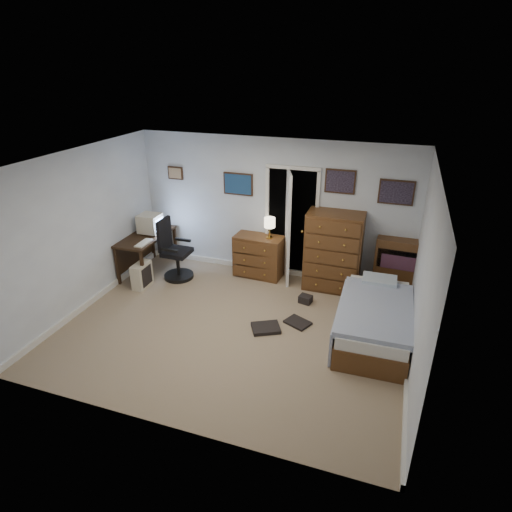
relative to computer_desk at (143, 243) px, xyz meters
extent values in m
cube|color=tan|center=(2.29, -1.24, -0.58)|extent=(5.00, 4.00, 0.02)
cube|color=black|center=(0.09, 0.00, 0.15)|extent=(0.61, 1.29, 0.04)
cube|color=black|center=(-0.16, -0.60, -0.22)|extent=(0.05, 0.05, 0.70)
cube|color=black|center=(0.35, -0.60, -0.22)|extent=(0.05, 0.05, 0.70)
cube|color=black|center=(-0.18, 0.60, -0.22)|extent=(0.05, 0.05, 0.70)
cube|color=black|center=(0.34, 0.61, -0.22)|extent=(0.05, 0.05, 0.70)
cube|color=black|center=(-0.19, 0.00, -0.17)|extent=(0.05, 1.19, 0.49)
cube|color=beige|center=(0.11, 0.15, 0.36)|extent=(0.38, 0.36, 0.34)
cube|color=#8CB2F2|center=(0.30, 0.15, 0.36)|extent=(0.01, 0.28, 0.22)
cube|color=beige|center=(0.11, 0.15, 0.18)|extent=(0.25, 0.25, 0.02)
cube|color=beige|center=(0.27, -0.35, 0.18)|extent=(0.15, 0.40, 0.02)
cube|color=beige|center=(0.29, -0.55, -0.35)|extent=(0.20, 0.42, 0.44)
cube|color=black|center=(0.39, -0.55, -0.35)|extent=(0.01, 0.30, 0.35)
cylinder|color=black|center=(0.73, -0.04, -0.54)|extent=(0.54, 0.54, 0.06)
cylinder|color=black|center=(0.73, -0.04, -0.31)|extent=(0.06, 0.06, 0.41)
cube|color=black|center=(0.73, -0.04, -0.06)|extent=(0.46, 0.46, 0.08)
cube|color=black|center=(0.50, -0.03, 0.26)|extent=(0.06, 0.42, 0.57)
cube|color=black|center=(0.73, -0.28, 0.08)|extent=(0.31, 0.05, 0.04)
cube|color=black|center=(0.73, 0.21, 0.08)|extent=(0.31, 0.05, 0.04)
cube|color=maroon|center=(-0.03, 1.05, -0.20)|extent=(0.15, 0.15, 0.74)
cube|color=#57331B|center=(2.10, 0.53, -0.18)|extent=(0.90, 0.49, 0.78)
cylinder|color=gold|center=(2.30, 0.53, 0.22)|extent=(0.12, 0.12, 0.02)
cylinder|color=gold|center=(2.30, 0.53, 0.33)|extent=(0.02, 0.02, 0.23)
cylinder|color=beige|center=(2.30, 0.53, 0.50)|extent=(0.21, 0.21, 0.17)
cube|color=black|center=(2.64, 1.06, 0.43)|extent=(0.90, 0.60, 2.00)
cube|color=white|center=(2.19, 0.73, 0.43)|extent=(0.06, 0.05, 2.00)
cube|color=white|center=(3.09, 0.73, 0.43)|extent=(0.06, 0.05, 2.00)
cube|color=white|center=(2.64, 0.73, 1.45)|extent=(0.96, 0.05, 0.06)
cube|color=white|center=(2.59, 0.62, 0.43)|extent=(0.31, 0.77, 2.00)
sphere|color=gold|center=(2.90, 0.47, 0.43)|extent=(0.06, 0.06, 0.06)
cube|color=#57331B|center=(3.45, 0.51, 0.12)|extent=(0.95, 0.56, 1.38)
cube|color=#57331B|center=(4.70, 0.63, -0.07)|extent=(1.12, 0.33, 1.00)
cube|color=black|center=(4.69, 0.55, 0.12)|extent=(1.02, 0.16, 0.33)
cube|color=maroon|center=(4.69, 0.55, 0.07)|extent=(0.89, 0.18, 0.24)
cube|color=#57331B|center=(4.29, -0.79, -0.41)|extent=(0.97, 1.89, 0.33)
cube|color=white|center=(4.29, -0.79, -0.16)|extent=(0.93, 1.85, 0.17)
cube|color=#55689E|center=(4.29, -0.88, -0.05)|extent=(1.02, 1.61, 0.09)
cube|color=#55689E|center=(3.79, -0.89, -0.31)|extent=(0.07, 1.59, 0.51)
cube|color=#789BC1|center=(4.28, -0.09, -0.02)|extent=(0.52, 0.37, 0.12)
cube|color=#331E11|center=(0.39, 0.74, 1.18)|extent=(0.30, 0.03, 0.24)
cube|color=#8F544E|center=(0.39, 0.72, 1.18)|extent=(0.25, 0.01, 0.19)
cube|color=#331E11|center=(1.64, 0.74, 1.08)|extent=(0.55, 0.03, 0.40)
cube|color=#0B174D|center=(1.64, 0.72, 1.08)|extent=(0.50, 0.01, 0.35)
cube|color=#331E11|center=(3.44, 0.74, 1.28)|extent=(0.50, 0.03, 0.40)
cube|color=black|center=(3.44, 0.72, 1.28)|extent=(0.45, 0.01, 0.35)
cube|color=#331E11|center=(4.34, 0.74, 1.18)|extent=(0.55, 0.03, 0.40)
cube|color=black|center=(4.34, 0.72, 1.18)|extent=(0.50, 0.01, 0.35)
cube|color=black|center=(2.77, -1.12, -0.54)|extent=(0.51, 0.47, 0.05)
cube|color=black|center=(3.18, -0.82, -0.55)|extent=(0.45, 0.40, 0.04)
cube|color=black|center=(3.15, -0.17, -0.51)|extent=(0.23, 0.20, 0.13)
camera|label=1|loc=(4.35, -6.23, 3.11)|focal=30.00mm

